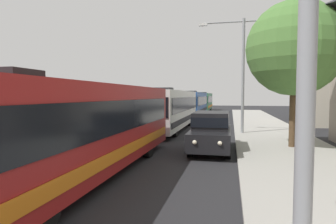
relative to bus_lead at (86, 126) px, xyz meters
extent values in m
cube|color=maroon|center=(0.00, 0.02, 0.01)|extent=(2.50, 12.35, 2.70)
cube|color=black|center=(1.27, 0.02, 0.36)|extent=(0.04, 11.36, 1.00)
cube|color=black|center=(-1.27, 0.02, 0.36)|extent=(0.04, 11.36, 1.00)
cube|color=orange|center=(1.28, 0.02, -0.79)|extent=(0.03, 11.73, 0.36)
cylinder|color=black|center=(1.10, -3.81, -1.19)|extent=(0.28, 1.00, 1.00)
cylinder|color=black|center=(1.10, 3.42, -1.19)|extent=(0.28, 1.00, 1.00)
cylinder|color=black|center=(-1.10, 3.42, -1.19)|extent=(0.28, 1.00, 1.00)
cube|color=silver|center=(0.00, 13.38, 0.01)|extent=(2.50, 12.16, 2.70)
cube|color=black|center=(1.27, 13.38, 0.36)|extent=(0.04, 11.19, 1.00)
cube|color=black|center=(-1.27, 13.38, 0.36)|extent=(0.04, 11.19, 1.00)
cube|color=black|center=(0.00, 7.28, 0.31)|extent=(2.30, 0.04, 1.20)
cube|color=black|center=(1.28, 13.38, -0.79)|extent=(0.03, 11.55, 0.36)
cube|color=black|center=(0.00, 9.73, 1.44)|extent=(1.75, 0.90, 0.16)
cylinder|color=black|center=(1.10, 9.61, -1.19)|extent=(0.28, 1.00, 1.00)
cylinder|color=black|center=(-1.10, 9.61, -1.19)|extent=(0.28, 1.00, 1.00)
cylinder|color=black|center=(1.10, 16.73, -1.19)|extent=(0.28, 1.00, 1.00)
cylinder|color=black|center=(-1.10, 16.73, -1.19)|extent=(0.28, 1.00, 1.00)
cube|color=#284C8C|center=(0.00, 26.74, 0.01)|extent=(2.50, 12.10, 2.70)
cube|color=black|center=(1.27, 26.74, 0.36)|extent=(0.04, 11.13, 1.00)
cube|color=black|center=(-1.27, 26.74, 0.36)|extent=(0.04, 11.13, 1.00)
cube|color=black|center=(0.00, 20.67, 0.31)|extent=(2.30, 0.04, 1.20)
cube|color=black|center=(1.28, 26.74, -0.79)|extent=(0.03, 11.50, 0.36)
cube|color=black|center=(0.00, 23.11, 1.44)|extent=(1.75, 0.90, 0.16)
cylinder|color=black|center=(1.10, 22.99, -1.19)|extent=(0.28, 1.00, 1.00)
cylinder|color=black|center=(-1.10, 22.99, -1.19)|extent=(0.28, 1.00, 1.00)
cylinder|color=black|center=(1.10, 30.07, -1.19)|extent=(0.28, 1.00, 1.00)
cylinder|color=black|center=(-1.10, 30.07, -1.19)|extent=(0.28, 1.00, 1.00)
cube|color=#33724C|center=(0.00, 39.97, 0.01)|extent=(2.50, 10.88, 2.70)
cube|color=black|center=(1.27, 39.97, 0.36)|extent=(0.04, 10.01, 1.00)
cube|color=black|center=(-1.27, 39.97, 0.36)|extent=(0.04, 10.01, 1.00)
cube|color=black|center=(0.00, 34.51, 0.31)|extent=(2.30, 0.04, 1.20)
cube|color=orange|center=(1.28, 39.97, -0.79)|extent=(0.03, 10.33, 0.36)
cube|color=black|center=(0.00, 36.71, 1.44)|extent=(1.75, 0.90, 0.16)
cylinder|color=black|center=(1.10, 36.60, -1.19)|extent=(0.28, 1.00, 1.00)
cylinder|color=black|center=(-1.10, 36.60, -1.19)|extent=(0.28, 1.00, 1.00)
cylinder|color=black|center=(1.10, 42.96, -1.19)|extent=(0.28, 1.00, 1.00)
cylinder|color=black|center=(-1.10, 42.96, -1.19)|extent=(0.28, 1.00, 1.00)
cube|color=black|center=(3.70, 5.32, -0.99)|extent=(1.84, 4.66, 0.80)
cube|color=black|center=(3.70, 5.47, -0.19)|extent=(1.62, 2.70, 0.80)
cube|color=black|center=(3.70, 5.47, -0.19)|extent=(1.66, 2.80, 0.44)
sphere|color=#F9EFCC|center=(3.19, 2.97, -0.89)|extent=(0.18, 0.18, 0.18)
sphere|color=#F9EFCC|center=(4.20, 2.97, -0.89)|extent=(0.18, 0.18, 0.18)
cylinder|color=black|center=(2.88, 3.87, -1.34)|extent=(0.22, 0.70, 0.70)
cylinder|color=black|center=(4.52, 3.87, -1.34)|extent=(0.22, 0.70, 0.70)
cylinder|color=black|center=(2.88, 6.76, -1.34)|extent=(0.22, 0.70, 0.70)
cylinder|color=black|center=(4.52, 6.76, -1.34)|extent=(0.22, 0.70, 0.70)
cube|color=white|center=(-3.30, 38.48, -0.24)|extent=(2.30, 1.80, 2.20)
cube|color=gold|center=(-3.30, 41.94, 0.11)|extent=(2.35, 5.13, 2.70)
cube|color=black|center=(-3.30, 37.56, 0.06)|extent=(2.07, 0.04, 0.90)
cylinder|color=black|center=(-4.33, 38.48, -1.24)|extent=(0.26, 0.90, 0.90)
cylinder|color=black|center=(-2.27, 38.48, -1.24)|extent=(0.26, 0.90, 0.90)
cylinder|color=black|center=(-4.33, 42.95, -1.24)|extent=(0.26, 0.90, 0.90)
cylinder|color=black|center=(-2.27, 42.95, -1.24)|extent=(0.26, 0.90, 0.90)
cylinder|color=gray|center=(5.40, 11.55, 2.31)|extent=(0.20, 0.20, 7.71)
cylinder|color=gray|center=(4.05, 11.55, 5.96)|extent=(2.70, 0.10, 0.10)
cube|color=silver|center=(2.70, 11.55, 5.88)|extent=(0.56, 0.28, 0.16)
cylinder|color=gray|center=(6.75, 11.55, 5.96)|extent=(2.70, 0.10, 0.10)
cube|color=silver|center=(8.10, 11.55, 5.88)|extent=(0.56, 0.28, 0.16)
cylinder|color=#4C3823|center=(7.61, 6.61, -0.04)|extent=(0.32, 0.32, 3.00)
sphere|color=#4C7A38|center=(7.61, 6.61, 3.31)|extent=(4.63, 4.63, 4.63)
camera|label=1|loc=(4.60, -8.43, 1.01)|focal=30.40mm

